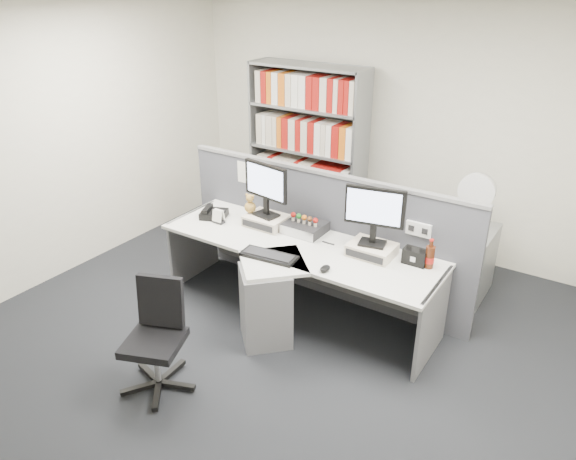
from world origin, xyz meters
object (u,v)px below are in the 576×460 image
Objects in this scene: mouse at (325,269)px; desk_calendar at (219,217)px; monitor_left at (266,185)px; office_chair at (157,333)px; monitor_right at (375,211)px; speaker at (415,257)px; desk_fan at (476,195)px; shelving_unit at (307,153)px; desk_phone at (213,214)px; desktop_pc at (305,227)px; keyboard at (269,256)px; cola_bottle at (430,257)px; desk at (285,280)px; filing_cabinet at (465,262)px.

desk_calendar is (-1.32, 0.26, 0.03)m from mouse.
office_chair is at bearing -86.78° from monitor_left.
monitor_right is 2.57× the size of speaker.
shelving_unit is at bearing 167.92° from desk_fan.
desktop_pc is at bearing 12.19° from desk_phone.
keyboard is (0.39, -0.52, -0.39)m from monitor_left.
monitor_right is 0.50m from speaker.
desk_phone is at bearing -175.05° from cola_bottle.
desk_calendar reaches higher than desktop_pc.
desk_fan reaches higher than mouse.
desk_calendar reaches higher than keyboard.
desk_calendar is (-0.88, 0.18, 0.32)m from desk.
desk_fan is at bearing 58.65° from office_chair.
monitor_right is at bearing 36.03° from keyboard.
speaker is 0.10× the size of shelving_unit.
keyboard is 2.03m from filing_cabinet.
desk_phone is (-1.65, -0.13, -0.37)m from monitor_right.
mouse is 2.36m from shelving_unit.
desk_fan is (0.56, 1.02, -0.07)m from monitor_right.
shelving_unit reaches higher than desk_phone.
monitor_right reaches higher than desktop_pc.
monitor_left is at bearing -177.95° from speaker.
cola_bottle is 0.30× the size of office_chair.
mouse is 0.17× the size of filing_cabinet.
keyboard is 0.87m from desk_calendar.
monitor_right is 1.16m from desk_fan.
office_chair is at bearing -107.46° from desk.
office_chair is (-1.50, -1.62, -0.36)m from cola_bottle.
cola_bottle is (1.20, 0.57, 0.08)m from keyboard.
desk_calendar reaches higher than filing_cabinet.
keyboard is at bearing -173.62° from mouse.
desk_phone is (-0.94, 0.39, 0.02)m from keyboard.
desk is 0.90m from monitor_left.
desk_fan reaches higher than desk_calendar.
speaker reaches higher than desk_phone.
monitor_right is 1.69× the size of desk_phone.
desk_fan reaches higher than cola_bottle.
desk is at bearing -149.06° from monitor_right.
shelving_unit is at bearing 136.43° from monitor_right.
desk is at bearing -156.62° from speaker.
desktop_pc is 1.08m from speaker.
desktop_pc is at bearing 90.09° from keyboard.
mouse is at bearing 6.38° from keyboard.
desk is 10.11× the size of cola_bottle.
desk is 5.07× the size of monitor_right.
office_chair is (0.09, -1.56, -0.67)m from monitor_left.
monitor_right is 0.73× the size of filing_cabinet.
office_chair is (-1.57, -2.58, -0.59)m from desk_fan.
desk is 13.04× the size of speaker.
desk_calendar is at bearing -172.25° from speaker.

